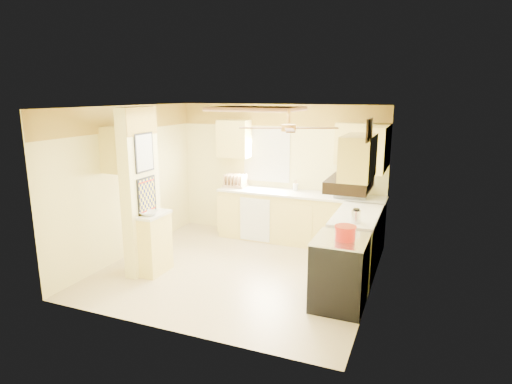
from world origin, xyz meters
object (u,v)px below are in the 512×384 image
at_px(bowl, 149,213).
at_px(kettle, 356,216).
at_px(dutch_oven, 345,233).
at_px(stove, 340,272).
at_px(microwave, 351,189).

height_order(bowl, kettle, kettle).
xyz_separation_m(dutch_oven, kettle, (0.02, 0.69, 0.03)).
xyz_separation_m(bowl, kettle, (2.88, 0.75, 0.07)).
height_order(stove, microwave, microwave).
bearing_deg(bowl, stove, 2.09).
xyz_separation_m(stove, kettle, (0.07, 0.65, 0.58)).
bearing_deg(bowl, microwave, 41.06).
bearing_deg(microwave, dutch_oven, 94.54).
xyz_separation_m(stove, microwave, (-0.25, 2.13, 0.63)).
bearing_deg(bowl, dutch_oven, 1.21).
bearing_deg(kettle, dutch_oven, -91.70).
distance_m(microwave, dutch_oven, 2.19).
bearing_deg(kettle, bowl, -165.42).
distance_m(stove, dutch_oven, 0.55).
bearing_deg(microwave, stove, 93.29).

